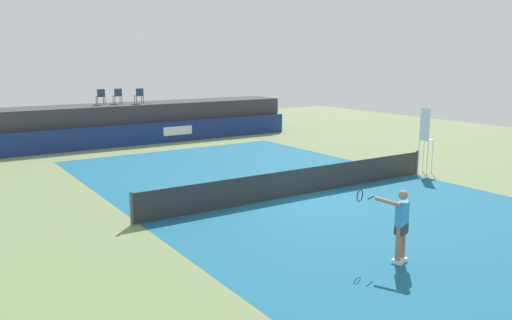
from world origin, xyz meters
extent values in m
plane|color=#6B7F51|center=(0.00, 3.00, 0.00)|extent=(48.00, 48.00, 0.00)
cube|color=#16597A|center=(0.00, 0.00, 0.00)|extent=(12.00, 22.00, 0.00)
cube|color=navy|center=(0.00, 13.50, 0.60)|extent=(18.00, 0.20, 1.20)
cube|color=white|center=(1.48, 13.39, 0.66)|extent=(1.80, 0.02, 0.50)
cube|color=#38383D|center=(0.00, 15.30, 1.10)|extent=(18.00, 2.80, 2.20)
cylinder|color=#2D3D56|center=(-2.05, 15.79, 2.42)|extent=(0.04, 0.04, 0.44)
cylinder|color=#2D3D56|center=(-2.46, 15.81, 2.42)|extent=(0.04, 0.04, 0.44)
cylinder|color=#2D3D56|center=(-2.08, 15.38, 2.42)|extent=(0.04, 0.04, 0.44)
cylinder|color=#2D3D56|center=(-2.48, 15.41, 2.42)|extent=(0.04, 0.04, 0.44)
cube|color=#2D3D56|center=(-2.27, 15.60, 2.66)|extent=(0.47, 0.47, 0.03)
cube|color=#2D3D56|center=(-2.28, 15.39, 2.88)|extent=(0.44, 0.05, 0.42)
cylinder|color=#2D3D56|center=(-1.08, 15.75, 2.42)|extent=(0.04, 0.04, 0.44)
cylinder|color=#2D3D56|center=(-1.48, 15.77, 2.42)|extent=(0.04, 0.04, 0.44)
cylinder|color=#2D3D56|center=(-1.10, 15.34, 2.42)|extent=(0.04, 0.04, 0.44)
cylinder|color=#2D3D56|center=(-1.51, 15.37, 2.42)|extent=(0.04, 0.04, 0.44)
cube|color=#2D3D56|center=(-1.29, 15.56, 2.66)|extent=(0.47, 0.47, 0.03)
cube|color=#2D3D56|center=(-1.31, 15.35, 2.88)|extent=(0.44, 0.06, 0.42)
cylinder|color=#2D3D56|center=(0.04, 15.23, 2.42)|extent=(0.04, 0.04, 0.44)
cylinder|color=#2D3D56|center=(-0.36, 15.27, 2.42)|extent=(0.04, 0.04, 0.44)
cylinder|color=#2D3D56|center=(0.01, 14.83, 2.42)|extent=(0.04, 0.04, 0.44)
cylinder|color=#2D3D56|center=(-0.40, 14.86, 2.42)|extent=(0.04, 0.04, 0.44)
cube|color=#2D3D56|center=(-0.18, 15.05, 2.66)|extent=(0.48, 0.48, 0.03)
cube|color=#2D3D56|center=(-0.20, 14.84, 2.88)|extent=(0.44, 0.07, 0.42)
cylinder|color=white|center=(6.97, -0.16, 0.70)|extent=(0.04, 0.04, 1.40)
cylinder|color=white|center=(6.90, 0.23, 0.70)|extent=(0.04, 0.04, 1.40)
cylinder|color=white|center=(6.57, -0.23, 0.70)|extent=(0.04, 0.04, 1.40)
cylinder|color=white|center=(6.50, 0.16, 0.70)|extent=(0.04, 0.04, 1.40)
cube|color=white|center=(6.73, 0.00, 1.41)|extent=(0.51, 0.51, 0.03)
cube|color=white|center=(6.53, -0.04, 2.09)|extent=(0.10, 0.44, 1.33)
cube|color=#2D2D2D|center=(0.00, 0.00, 0.47)|extent=(12.40, 0.02, 0.95)
cylinder|color=#4C4C51|center=(-6.20, 0.00, 0.50)|extent=(0.10, 0.10, 1.00)
cylinder|color=#4C4C51|center=(6.20, 0.00, 0.50)|extent=(0.10, 0.10, 1.00)
cube|color=white|center=(-1.77, -6.18, 0.05)|extent=(0.20, 0.28, 0.10)
cylinder|color=#997051|center=(-1.77, -6.18, 0.51)|extent=(0.14, 0.14, 0.82)
cube|color=white|center=(-2.00, -6.26, 0.05)|extent=(0.20, 0.28, 0.10)
cylinder|color=#997051|center=(-2.00, -6.26, 0.51)|extent=(0.14, 0.14, 0.82)
cube|color=#333338|center=(-1.88, -6.22, 0.84)|extent=(0.39, 0.32, 0.24)
cube|color=#338CCC|center=(-1.88, -6.22, 1.20)|extent=(0.40, 0.30, 0.56)
sphere|color=#997051|center=(-1.88, -6.22, 1.66)|extent=(0.22, 0.22, 0.22)
cylinder|color=#997051|center=(-1.66, -6.14, 1.18)|extent=(0.09, 0.09, 0.60)
cylinder|color=#997051|center=(-2.20, -6.04, 1.50)|extent=(0.28, 0.60, 0.14)
cylinder|color=black|center=(-2.33, -5.64, 1.53)|extent=(0.29, 0.12, 0.03)
torus|color=black|center=(-2.42, -5.36, 1.53)|extent=(0.30, 0.12, 0.30)
camera|label=1|loc=(-11.10, -14.01, 4.75)|focal=36.22mm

